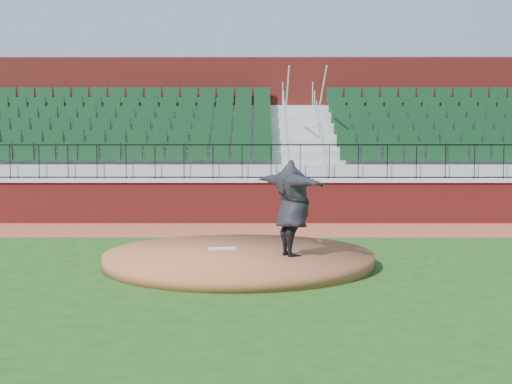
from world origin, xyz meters
TOP-DOWN VIEW (x-y plane):
  - ground at (0.00, 0.00)m, footprint 90.00×90.00m
  - warning_track at (0.00, 5.40)m, footprint 34.00×3.20m
  - field_wall at (0.00, 7.00)m, footprint 34.00×0.35m
  - wall_cap at (0.00, 7.00)m, footprint 34.00×0.45m
  - wall_railing at (0.00, 7.00)m, footprint 34.00×0.05m
  - seating_stands at (0.00, 9.72)m, footprint 34.00×5.10m
  - concourse_wall at (0.00, 12.52)m, footprint 34.00×0.50m
  - pitchers_mound at (-0.32, -0.04)m, footprint 5.17×5.17m
  - pitching_rubber at (-0.66, 0.27)m, footprint 0.57×0.25m
  - pitcher at (0.68, -0.51)m, footprint 1.54×2.22m

SIDE VIEW (x-z plane):
  - ground at x=0.00m, z-range 0.00..0.00m
  - warning_track at x=0.00m, z-range 0.00..0.01m
  - pitchers_mound at x=-0.32m, z-range 0.00..0.25m
  - pitching_rubber at x=-0.66m, z-range 0.25..0.29m
  - field_wall at x=0.00m, z-range 0.00..1.20m
  - pitcher at x=0.68m, z-range 0.25..2.04m
  - wall_cap at x=0.00m, z-range 1.20..1.30m
  - wall_railing at x=0.00m, z-range 1.30..2.30m
  - seating_stands at x=0.00m, z-range 0.00..4.60m
  - concourse_wall at x=0.00m, z-range 0.00..5.50m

